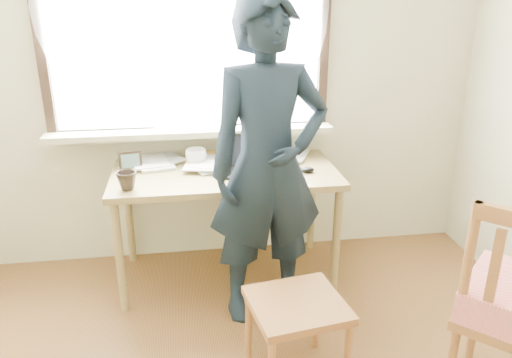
{
  "coord_description": "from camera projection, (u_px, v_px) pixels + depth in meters",
  "views": [
    {
      "loc": [
        -0.25,
        -1.28,
        1.8
      ],
      "look_at": [
        0.08,
        0.95,
        0.94
      ],
      "focal_mm": 35.0,
      "sensor_mm": 36.0,
      "label": 1
    }
  ],
  "objects": [
    {
      "name": "desk_clutter",
      "position": [
        160.0,
        162.0,
        3.2
      ],
      "size": [
        0.78,
        0.56,
        0.04
      ],
      "color": "gold",
      "rests_on": "desk"
    },
    {
      "name": "picture_frame",
      "position": [
        130.0,
        162.0,
        3.09
      ],
      "size": [
        0.14,
        0.04,
        0.11
      ],
      "color": "black",
      "rests_on": "desk"
    },
    {
      "name": "desk",
      "position": [
        226.0,
        182.0,
        3.12
      ],
      "size": [
        1.39,
        0.7,
        0.75
      ],
      "color": "olive",
      "rests_on": "ground"
    },
    {
      "name": "mug_dark",
      "position": [
        127.0,
        181.0,
        2.79
      ],
      "size": [
        0.11,
        0.11,
        0.1
      ],
      "primitive_type": "imported",
      "rotation": [
        0.0,
        0.0,
        0.03
      ],
      "color": "black",
      "rests_on": "desk"
    },
    {
      "name": "work_chair",
      "position": [
        297.0,
        314.0,
        2.35
      ],
      "size": [
        0.49,
        0.47,
        0.44
      ],
      "color": "#986231",
      "rests_on": "ground"
    },
    {
      "name": "laptop",
      "position": [
        246.0,
        164.0,
        3.06
      ],
      "size": [
        0.38,
        0.34,
        0.22
      ],
      "color": "black",
      "rests_on": "desk"
    },
    {
      "name": "book_b",
      "position": [
        278.0,
        154.0,
        3.38
      ],
      "size": [
        0.29,
        0.33,
        0.02
      ],
      "primitive_type": "imported",
      "rotation": [
        0.0,
        0.0,
        -0.43
      ],
      "color": "white",
      "rests_on": "desk"
    },
    {
      "name": "mouse",
      "position": [
        307.0,
        170.0,
        3.07
      ],
      "size": [
        0.09,
        0.06,
        0.03
      ],
      "primitive_type": "ellipsoid",
      "color": "black",
      "rests_on": "desk"
    },
    {
      "name": "book_a",
      "position": [
        153.0,
        162.0,
        3.21
      ],
      "size": [
        0.29,
        0.31,
        0.02
      ],
      "primitive_type": "imported",
      "rotation": [
        0.0,
        0.0,
        0.56
      ],
      "color": "white",
      "rests_on": "desk"
    },
    {
      "name": "mug_white",
      "position": [
        196.0,
        157.0,
        3.19
      ],
      "size": [
        0.17,
        0.17,
        0.11
      ],
      "primitive_type": "imported",
      "rotation": [
        0.0,
        0.0,
        0.33
      ],
      "color": "white",
      "rests_on": "desk"
    },
    {
      "name": "room_shell",
      "position": [
        259.0,
        49.0,
        1.46
      ],
      "size": [
        3.52,
        4.02,
        2.61
      ],
      "color": "beige",
      "rests_on": "ground"
    },
    {
      "name": "person",
      "position": [
        268.0,
        166.0,
        2.69
      ],
      "size": [
        0.72,
        0.52,
        1.81
      ],
      "primitive_type": "imported",
      "rotation": [
        0.0,
        0.0,
        0.15
      ],
      "color": "black",
      "rests_on": "ground"
    }
  ]
}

